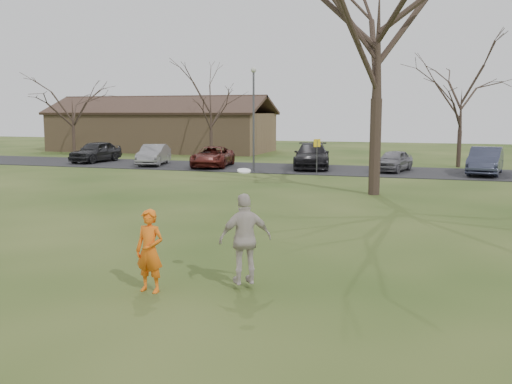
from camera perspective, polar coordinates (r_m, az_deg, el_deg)
ground at (r=11.87m, az=-5.92°, el=-9.78°), size 120.00×120.00×0.00m
parking_strip at (r=35.83m, az=10.18°, el=2.12°), size 62.00×6.50×0.04m
player_defender at (r=11.72m, az=-10.60°, el=-5.82°), size 0.65×0.46×1.69m
car_0 at (r=42.76m, az=-15.76°, el=3.93°), size 2.11×4.58×1.52m
car_1 at (r=39.52m, az=-10.21°, el=3.70°), size 2.39×4.45×1.39m
car_2 at (r=37.63m, az=-4.38°, el=3.55°), size 2.93×5.08×1.33m
car_3 at (r=36.83m, az=5.61°, el=3.62°), size 3.17×5.74×1.57m
car_4 at (r=35.65m, az=13.60°, el=3.07°), size 2.43×4.07×1.30m
car_5 at (r=35.50m, az=21.99°, el=2.92°), size 2.41×4.99×1.58m
catching_play at (r=11.65m, az=-1.08°, el=-4.71°), size 1.16×1.00×2.40m
building at (r=54.25m, az=-9.42°, el=6.12°), size 20.60×8.50×5.14m
lamp_post at (r=34.50m, az=-0.25°, el=8.59°), size 0.34×0.34×6.27m
sign_yellow at (r=33.08m, az=6.12°, el=4.20°), size 0.35×0.35×2.08m
big_tree at (r=25.70m, az=12.16°, el=15.39°), size 9.00×9.00×14.00m
small_tree_row at (r=40.42m, az=17.50°, el=8.03°), size 55.00×5.90×8.50m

